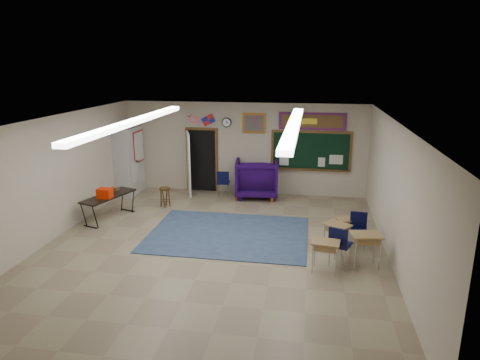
% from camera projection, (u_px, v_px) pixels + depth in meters
% --- Properties ---
extents(floor, '(9.00, 9.00, 0.00)m').
position_uv_depth(floor, '(214.00, 246.00, 10.18)').
color(floor, gray).
rests_on(floor, ground).
extents(back_wall, '(8.00, 0.04, 3.00)m').
position_uv_depth(back_wall, '(243.00, 149.00, 14.06)').
color(back_wall, '#B3A691').
rests_on(back_wall, floor).
extents(front_wall, '(8.00, 0.04, 3.00)m').
position_uv_depth(front_wall, '(134.00, 282.00, 5.50)').
color(front_wall, '#B3A691').
rests_on(front_wall, floor).
extents(left_wall, '(0.04, 9.00, 3.00)m').
position_uv_depth(left_wall, '(53.00, 179.00, 10.42)').
color(left_wall, '#B3A691').
rests_on(left_wall, floor).
extents(right_wall, '(0.04, 9.00, 3.00)m').
position_uv_depth(right_wall, '(395.00, 195.00, 9.15)').
color(right_wall, '#B3A691').
rests_on(right_wall, floor).
extents(ceiling, '(8.00, 9.00, 0.04)m').
position_uv_depth(ceiling, '(211.00, 121.00, 9.38)').
color(ceiling, silver).
rests_on(ceiling, back_wall).
extents(area_rug, '(4.00, 3.00, 0.02)m').
position_uv_depth(area_rug, '(228.00, 234.00, 10.91)').
color(area_rug, '#384E6C').
rests_on(area_rug, floor).
extents(fluorescent_strips, '(3.86, 6.00, 0.10)m').
position_uv_depth(fluorescent_strips, '(211.00, 123.00, 9.40)').
color(fluorescent_strips, white).
rests_on(fluorescent_strips, ceiling).
extents(doorway, '(1.10, 0.89, 2.16)m').
position_uv_depth(doorway, '(198.00, 161.00, 14.28)').
color(doorway, black).
rests_on(doorway, back_wall).
extents(chalkboard, '(2.55, 0.14, 1.30)m').
position_uv_depth(chalkboard, '(311.00, 152.00, 13.69)').
color(chalkboard, brown).
rests_on(chalkboard, back_wall).
extents(bulletin_board, '(2.10, 0.05, 0.55)m').
position_uv_depth(bulletin_board, '(312.00, 121.00, 13.43)').
color(bulletin_board, '#AB0E0F').
rests_on(bulletin_board, back_wall).
extents(framed_art_print, '(0.75, 0.05, 0.65)m').
position_uv_depth(framed_art_print, '(254.00, 123.00, 13.75)').
color(framed_art_print, '#9E631E').
rests_on(framed_art_print, back_wall).
extents(wall_clock, '(0.32, 0.05, 0.32)m').
position_uv_depth(wall_clock, '(227.00, 122.00, 13.89)').
color(wall_clock, black).
rests_on(wall_clock, back_wall).
extents(wall_flags, '(1.16, 0.06, 0.70)m').
position_uv_depth(wall_flags, '(201.00, 118.00, 13.97)').
color(wall_flags, red).
rests_on(wall_flags, back_wall).
extents(storage_cabinet, '(0.59, 1.25, 2.20)m').
position_uv_depth(storage_cabinet, '(130.00, 161.00, 14.14)').
color(storage_cabinet, '#ACACA7').
rests_on(storage_cabinet, floor).
extents(wingback_armchair, '(1.48, 1.51, 1.25)m').
position_uv_depth(wingback_armchair, '(257.00, 178.00, 13.85)').
color(wingback_armchair, '#1A0536').
rests_on(wingback_armchair, floor).
extents(student_chair_reading, '(0.48, 0.48, 0.87)m').
position_uv_depth(student_chair_reading, '(223.00, 183.00, 13.94)').
color(student_chair_reading, black).
rests_on(student_chair_reading, floor).
extents(student_chair_desk_a, '(0.59, 0.59, 0.90)m').
position_uv_depth(student_chair_desk_a, '(340.00, 245.00, 9.16)').
color(student_chair_desk_a, black).
rests_on(student_chair_desk_a, floor).
extents(student_chair_desk_b, '(0.46, 0.46, 0.86)m').
position_uv_depth(student_chair_desk_b, '(358.00, 232.00, 9.94)').
color(student_chair_desk_b, black).
rests_on(student_chair_desk_b, floor).
extents(student_desk_front_left, '(0.70, 0.66, 0.67)m').
position_uv_depth(student_desk_front_left, '(337.00, 236.00, 9.83)').
color(student_desk_front_left, '#A2824B').
rests_on(student_desk_front_left, floor).
extents(student_desk_front_right, '(0.64, 0.58, 0.63)m').
position_uv_depth(student_desk_front_right, '(347.00, 229.00, 10.33)').
color(student_desk_front_right, '#A2824B').
rests_on(student_desk_front_right, floor).
extents(student_desk_back_left, '(0.62, 0.50, 0.68)m').
position_uv_depth(student_desk_back_left, '(325.00, 255.00, 8.87)').
color(student_desk_back_left, '#A2824B').
rests_on(student_desk_back_left, floor).
extents(student_desk_back_right, '(0.69, 0.56, 0.75)m').
position_uv_depth(student_desk_back_right, '(365.00, 248.00, 9.08)').
color(student_desk_back_right, '#A2824B').
rests_on(student_desk_back_right, floor).
extents(folding_table, '(1.03, 1.76, 0.95)m').
position_uv_depth(folding_table, '(109.00, 206.00, 11.88)').
color(folding_table, black).
rests_on(folding_table, floor).
extents(wooden_stool, '(0.34, 0.34, 0.59)m').
position_uv_depth(wooden_stool, '(165.00, 197.00, 12.92)').
color(wooden_stool, '#462B15').
rests_on(wooden_stool, floor).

